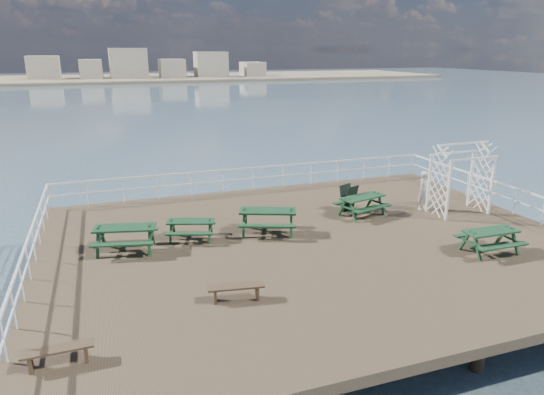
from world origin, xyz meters
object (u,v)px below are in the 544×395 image
at_px(picnic_table_d, 191,226).
at_px(trellis_arbor, 460,182).
at_px(picnic_table_c, 362,201).
at_px(picnic_table_e, 490,236).
at_px(picnic_table_b, 268,216).
at_px(flat_bench_far, 58,352).
at_px(picnic_table_a, 125,233).
at_px(flat_bench_near, 236,289).
at_px(person, 424,190).

distance_m(picnic_table_d, trellis_arbor, 10.77).
distance_m(picnic_table_c, picnic_table_e, 5.10).
height_order(picnic_table_b, picnic_table_d, picnic_table_b).
bearing_deg(trellis_arbor, flat_bench_far, -161.32).
distance_m(picnic_table_a, flat_bench_far, 6.08).
xyz_separation_m(picnic_table_a, flat_bench_near, (2.54, -4.39, -0.29)).
height_order(picnic_table_a, flat_bench_near, picnic_table_a).
bearing_deg(picnic_table_c, person, -17.98).
distance_m(picnic_table_d, person, 9.65).
relative_size(picnic_table_e, flat_bench_near, 1.19).
bearing_deg(flat_bench_near, picnic_table_b, 70.33).
bearing_deg(person, picnic_table_d, 167.30).
height_order(picnic_table_e, person, person).
xyz_separation_m(picnic_table_d, picnic_table_e, (8.96, -4.37, 0.06)).
bearing_deg(picnic_table_b, picnic_table_e, -11.64).
bearing_deg(picnic_table_a, picnic_table_c, 16.86).
bearing_deg(flat_bench_near, flat_bench_far, -152.47).
height_order(picnic_table_b, picnic_table_e, picnic_table_b).
distance_m(picnic_table_d, picnic_table_e, 9.97).
xyz_separation_m(flat_bench_far, trellis_arbor, (14.61, 5.44, 0.97)).
relative_size(picnic_table_c, person, 1.33).
distance_m(picnic_table_c, flat_bench_near, 8.26).
height_order(picnic_table_b, flat_bench_near, picnic_table_b).
relative_size(picnic_table_a, flat_bench_far, 1.57).
relative_size(picnic_table_c, flat_bench_near, 1.42).
distance_m(picnic_table_b, picnic_table_c, 4.22).
distance_m(picnic_table_c, picnic_table_d, 6.90).
xyz_separation_m(picnic_table_b, picnic_table_e, (6.24, -4.07, -0.07)).
bearing_deg(flat_bench_far, picnic_table_b, 40.15).
xyz_separation_m(flat_bench_far, person, (13.55, 6.28, 0.50)).
bearing_deg(picnic_table_a, picnic_table_e, -6.93).
bearing_deg(picnic_table_e, picnic_table_d, 155.00).
distance_m(picnic_table_a, picnic_table_e, 11.88).
xyz_separation_m(picnic_table_a, picnic_table_b, (4.93, 0.01, 0.02)).
bearing_deg(flat_bench_far, picnic_table_c, 29.53).
xyz_separation_m(picnic_table_a, flat_bench_far, (-1.69, -5.83, -0.30)).
bearing_deg(person, picnic_table_c, 163.08).
bearing_deg(picnic_table_d, trellis_arbor, 14.50).
bearing_deg(picnic_table_c, flat_bench_far, -163.74).
bearing_deg(flat_bench_far, picnic_table_e, 6.56).
xyz_separation_m(picnic_table_e, flat_bench_near, (-8.63, -0.34, -0.24)).
relative_size(flat_bench_near, trellis_arbor, 0.53).
relative_size(flat_bench_far, trellis_arbor, 0.50).
xyz_separation_m(picnic_table_c, person, (2.75, -0.16, 0.23)).
bearing_deg(picnic_table_a, picnic_table_b, 13.16).
height_order(picnic_table_d, flat_bench_far, picnic_table_d).
xyz_separation_m(flat_bench_near, flat_bench_far, (-4.23, -1.44, -0.01)).
bearing_deg(trellis_arbor, person, 140.14).
bearing_deg(picnic_table_d, picnic_table_b, 11.98).
xyz_separation_m(picnic_table_c, picnic_table_e, (2.06, -4.67, -0.02)).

